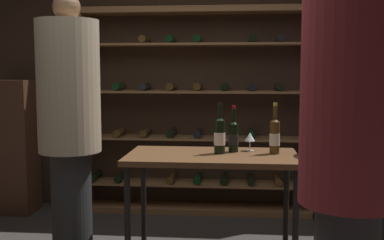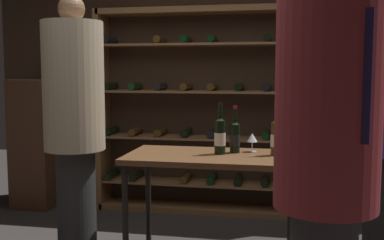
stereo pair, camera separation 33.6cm
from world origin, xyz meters
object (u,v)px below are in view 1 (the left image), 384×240
object	(u,v)px
person_host_in_suit	(378,118)
wine_bottle_red_label	(233,136)
person_bystander_dark_jacket	(350,152)
display_cabinet	(13,147)
wine_bottle_green_slim	(220,135)
wine_bottle_black_capsule	(275,136)
tasting_table	(212,167)
wine_rack	(198,112)
wine_glass_stemmed_left	(250,138)
person_bystander_red_print	(70,119)

from	to	relation	value
person_host_in_suit	wine_bottle_red_label	size ratio (longest dim) A/B	5.90
person_bystander_dark_jacket	display_cabinet	bearing A→B (deg)	169.60
person_bystander_dark_jacket	wine_bottle_green_slim	size ratio (longest dim) A/B	5.37
wine_bottle_black_capsule	display_cabinet	bearing A→B (deg)	154.40
tasting_table	wine_bottle_black_capsule	distance (m)	0.51
wine_rack	person_bystander_dark_jacket	distance (m)	2.82
person_bystander_dark_jacket	wine_bottle_green_slim	world-z (taller)	person_bystander_dark_jacket
wine_glass_stemmed_left	wine_bottle_green_slim	bearing A→B (deg)	-148.53
wine_rack	wine_bottle_red_label	world-z (taller)	wine_rack
tasting_table	wine_bottle_red_label	distance (m)	0.29
wine_bottle_green_slim	wine_bottle_black_capsule	bearing A→B (deg)	3.78
person_host_in_suit	wine_glass_stemmed_left	world-z (taller)	person_host_in_suit
person_bystander_dark_jacket	tasting_table	bearing A→B (deg)	150.95
wine_bottle_red_label	wine_bottle_green_slim	bearing A→B (deg)	-141.62
wine_bottle_red_label	wine_glass_stemmed_left	world-z (taller)	wine_bottle_red_label
wine_rack	person_bystander_dark_jacket	size ratio (longest dim) A/B	1.24
person_bystander_red_print	wine_bottle_black_capsule	bearing A→B (deg)	-71.06
person_bystander_dark_jacket	wine_bottle_black_capsule	xyz separation A→B (m)	(-0.24, 1.24, -0.09)
display_cabinet	wine_bottle_black_capsule	distance (m)	2.93
person_host_in_suit	wine_glass_stemmed_left	size ratio (longest dim) A/B	14.64
wine_bottle_green_slim	wine_glass_stemmed_left	xyz separation A→B (m)	(0.23, 0.14, -0.04)
wine_bottle_green_slim	wine_bottle_black_capsule	distance (m)	0.40
person_host_in_suit	wine_bottle_black_capsule	world-z (taller)	person_host_in_suit
tasting_table	person_bystander_red_print	world-z (taller)	person_bystander_red_print
person_bystander_dark_jacket	wine_bottle_red_label	xyz separation A→B (m)	(-0.54, 1.29, -0.11)
wine_rack	display_cabinet	bearing A→B (deg)	-174.69
wine_bottle_black_capsule	person_bystander_red_print	bearing A→B (deg)	-177.22
wine_glass_stemmed_left	wine_rack	bearing A→B (deg)	110.69
person_bystander_dark_jacket	person_host_in_suit	distance (m)	1.52
person_host_in_suit	display_cabinet	bearing A→B (deg)	-147.99
wine_rack	wine_bottle_green_slim	world-z (taller)	wine_rack
wine_bottle_green_slim	wine_bottle_black_capsule	size ratio (longest dim) A/B	1.00
wine_bottle_green_slim	wine_bottle_black_capsule	world-z (taller)	same
tasting_table	display_cabinet	size ratio (longest dim) A/B	0.88
tasting_table	person_host_in_suit	world-z (taller)	person_host_in_suit
wine_rack	person_host_in_suit	world-z (taller)	wine_rack
person_host_in_suit	person_bystander_red_print	bearing A→B (deg)	-124.12
wine_bottle_red_label	wine_glass_stemmed_left	xyz separation A→B (m)	(0.12, 0.06, -0.02)
wine_rack	person_bystander_dark_jacket	bearing A→B (deg)	-71.15
tasting_table	wine_glass_stemmed_left	distance (m)	0.38
wine_bottle_black_capsule	wine_glass_stemmed_left	size ratio (longest dim) A/B	2.66
wine_glass_stemmed_left	wine_bottle_red_label	bearing A→B (deg)	-154.98
person_bystander_red_print	wine_bottle_black_capsule	xyz separation A→B (m)	(1.51, 0.07, -0.12)
wine_glass_stemmed_left	tasting_table	bearing A→B (deg)	-148.67
display_cabinet	wine_bottle_green_slim	distance (m)	2.59
wine_rack	wine_bottle_black_capsule	size ratio (longest dim) A/B	6.67
wine_bottle_red_label	tasting_table	bearing A→B (deg)	-144.05
person_bystander_dark_jacket	wine_bottle_green_slim	bearing A→B (deg)	148.46
display_cabinet	wine_bottle_red_label	world-z (taller)	display_cabinet
person_host_in_suit	wine_bottle_red_label	distance (m)	1.10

